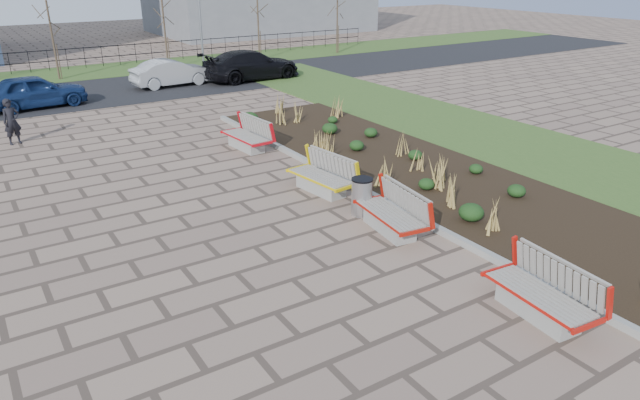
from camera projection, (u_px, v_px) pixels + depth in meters
ground at (341, 321)px, 9.97m from camera, size 120.00×120.00×0.00m
planting_bed at (418, 171)px, 16.95m from camera, size 4.50×18.00×0.10m
planting_curb at (354, 186)px, 15.78m from camera, size 0.16×18.00×0.15m
grass_verge_near at (523, 147)px, 19.33m from camera, size 5.00×38.00×0.04m
grass_verge_far at (55, 75)px, 31.70m from camera, size 80.00×5.00×0.04m
road at (77, 95)px, 27.05m from camera, size 80.00×7.00×0.02m
bench_a at (540, 291)px, 9.91m from camera, size 1.09×2.17×1.00m
bench_b at (390, 211)px, 13.11m from camera, size 1.16×2.20×1.00m
bench_c at (321, 175)px, 15.39m from camera, size 1.16×2.20×1.00m
bench_d at (246, 135)px, 18.97m from camera, size 1.07×2.17×1.00m
litter_bin at (362, 197)px, 14.01m from camera, size 0.51×0.51×0.93m
pedestrian at (12, 122)px, 19.41m from camera, size 0.65×0.50×1.57m
car_blue at (34, 91)px, 24.30m from camera, size 4.30×2.05×1.42m
car_silver at (172, 73)px, 28.70m from camera, size 4.09×1.67×1.32m
car_black at (251, 65)px, 30.19m from camera, size 5.41×2.44×1.54m
tree_c at (53, 41)px, 29.76m from camera, size 1.40×1.40×4.00m
tree_d at (165, 33)px, 32.75m from camera, size 1.40×1.40×4.00m
tree_e at (258, 28)px, 35.75m from camera, size 1.40×1.40×4.00m
tree_f at (337, 23)px, 38.74m from camera, size 1.40×1.40×4.00m
lamp_east at (200, 14)px, 32.98m from camera, size 0.24×0.60×6.00m
railing_fence at (48, 60)px, 32.63m from camera, size 44.00×0.10×1.20m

